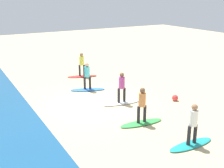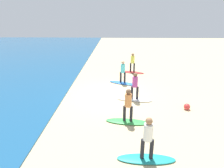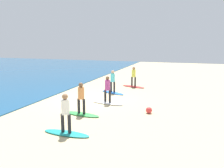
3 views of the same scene
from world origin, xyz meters
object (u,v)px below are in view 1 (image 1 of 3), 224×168
(surfer_blue, at_px, (87,74))
(surfer_teal, at_px, (193,121))
(beach_ball, at_px, (175,98))
(surfer_white, at_px, (122,85))
(surfer_green, at_px, (142,103))
(surfboard_teal, at_px, (191,144))
(surfboard_red, at_px, (82,76))
(surfboard_green, at_px, (141,123))
(surfboard_white, at_px, (121,103))
(surfer_red, at_px, (82,63))
(surfboard_blue, at_px, (88,90))

(surfer_blue, bearing_deg, surfer_teal, -175.31)
(beach_ball, bearing_deg, surfer_white, 67.93)
(surfer_green, height_order, surfer_blue, same)
(surfboard_teal, distance_m, surfboard_red, 10.78)
(surfboard_green, bearing_deg, surfer_blue, -82.23)
(surfboard_teal, relative_size, surfer_green, 1.28)
(surfboard_white, bearing_deg, surfer_blue, -68.16)
(surfer_teal, bearing_deg, surfer_red, -1.41)
(surfboard_white, relative_size, beach_ball, 6.16)
(surfboard_green, xyz_separation_m, surfer_red, (8.26, -0.81, 0.99))
(surfboard_green, xyz_separation_m, surfboard_red, (8.26, -0.81, 0.00))
(surfer_teal, xyz_separation_m, surfer_red, (10.78, -0.26, 0.00))
(beach_ball, bearing_deg, surfer_teal, 144.99)
(surfboard_green, relative_size, surfer_red, 1.28)
(surfer_teal, relative_size, surfboard_red, 0.78)
(surfer_teal, relative_size, surfer_white, 1.00)
(surfer_white, relative_size, surfboard_red, 0.78)
(surfer_teal, distance_m, surfboard_green, 2.76)
(surfboard_blue, xyz_separation_m, surfboard_red, (2.82, -0.92, 0.00))
(surfer_teal, relative_size, surfer_red, 1.00)
(surfer_green, bearing_deg, surfer_blue, 1.12)
(surfer_teal, bearing_deg, surfboard_white, 0.15)
(surfboard_red, height_order, surfer_red, surfer_red)
(surfboard_green, relative_size, surfboard_blue, 1.00)
(surfboard_teal, distance_m, surfer_green, 2.76)
(surfer_white, distance_m, beach_ball, 3.12)
(surfer_blue, bearing_deg, beach_ball, -139.62)
(surfboard_red, distance_m, surfer_red, 0.99)
(surfboard_teal, distance_m, surfer_blue, 8.04)
(surfboard_white, relative_size, surfer_red, 1.28)
(surfboard_teal, relative_size, surfer_red, 1.28)
(surfboard_teal, bearing_deg, surfer_blue, -84.23)
(surfer_white, bearing_deg, surfer_red, -2.79)
(surfboard_green, height_order, surfer_green, surfer_green)
(surfboard_teal, distance_m, surfer_red, 10.83)
(surfer_red, bearing_deg, surfboard_blue, 161.98)
(surfer_white, height_order, surfer_blue, same)
(surfboard_green, distance_m, surfer_green, 0.99)
(surfer_teal, bearing_deg, beach_ball, -35.01)
(surfer_teal, xyz_separation_m, surfboard_white, (5.07, 0.01, -0.99))
(surfer_blue, relative_size, surfer_red, 1.00)
(surfboard_teal, relative_size, surfer_blue, 1.28)
(surfer_white, relative_size, surfer_blue, 1.00)
(surfboard_green, height_order, surfer_red, surfer_red)
(surfboard_red, relative_size, beach_ball, 6.16)
(surfboard_teal, height_order, surfboard_green, same)
(surfer_red, relative_size, beach_ball, 4.81)
(surfer_teal, bearing_deg, surfboard_blue, 4.69)
(surfboard_red, bearing_deg, surfer_teal, 106.99)
(surfer_green, distance_m, surfboard_white, 2.78)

